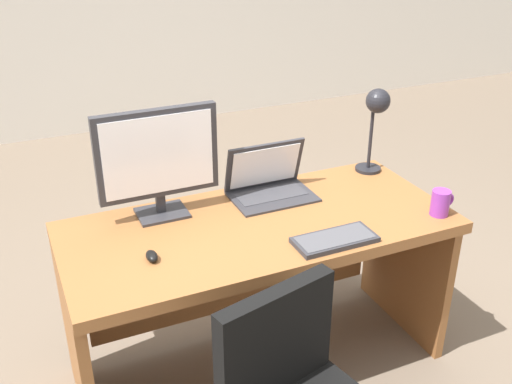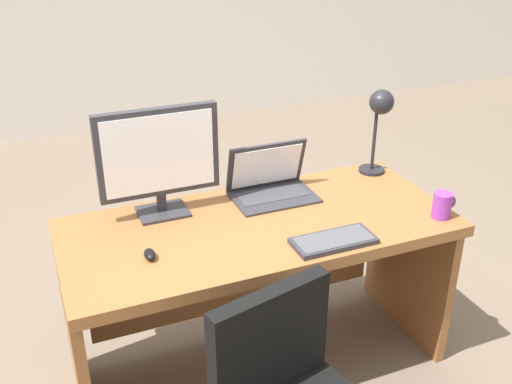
# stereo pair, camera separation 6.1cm
# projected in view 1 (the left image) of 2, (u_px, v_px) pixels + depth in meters

# --- Properties ---
(ground) EXTENTS (12.00, 12.00, 0.00)m
(ground) POSITION_uv_depth(u_px,v_px,m) (165.00, 217.00, 3.91)
(ground) COLOR #6B5B4C
(desk) EXTENTS (1.55, 0.69, 0.72)m
(desk) POSITION_uv_depth(u_px,v_px,m) (255.00, 259.00, 2.48)
(desk) COLOR brown
(desk) RESTS_ON ground
(monitor) EXTENTS (0.48, 0.16, 0.45)m
(monitor) POSITION_uv_depth(u_px,v_px,m) (158.00, 157.00, 2.32)
(monitor) COLOR #2D2D33
(monitor) RESTS_ON desk
(laptop) EXTENTS (0.35, 0.24, 0.23)m
(laptop) POSITION_uv_depth(u_px,v_px,m) (268.00, 179.00, 2.57)
(laptop) COLOR #2D2D33
(laptop) RESTS_ON desk
(keyboard) EXTENTS (0.31, 0.14, 0.02)m
(keyboard) POSITION_uv_depth(u_px,v_px,m) (335.00, 240.00, 2.23)
(keyboard) COLOR #2D2D33
(keyboard) RESTS_ON desk
(mouse) EXTENTS (0.04, 0.07, 0.03)m
(mouse) POSITION_uv_depth(u_px,v_px,m) (152.00, 256.00, 2.11)
(mouse) COLOR black
(mouse) RESTS_ON desk
(desk_lamp) EXTENTS (0.12, 0.14, 0.40)m
(desk_lamp) POSITION_uv_depth(u_px,v_px,m) (376.00, 112.00, 2.67)
(desk_lamp) COLOR black
(desk_lamp) RESTS_ON desk
(coffee_mug) EXTENTS (0.10, 0.07, 0.11)m
(coffee_mug) POSITION_uv_depth(u_px,v_px,m) (441.00, 203.00, 2.40)
(coffee_mug) COLOR purple
(coffee_mug) RESTS_ON desk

